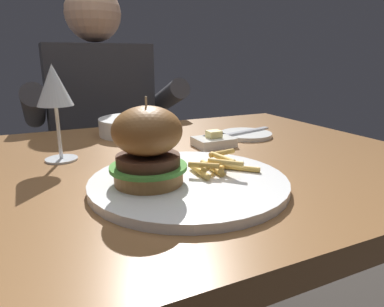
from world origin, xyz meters
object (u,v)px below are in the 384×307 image
Objects in this scene: butter_dish at (214,141)px; soup_bowl at (134,125)px; main_plate at (189,182)px; bread_plate at (246,134)px; wine_glass at (54,89)px; diner_person at (104,158)px; table_knife at (232,134)px; burger_sandwich at (148,145)px.

soup_bowl reaches higher than butter_dish.
main_plate is 2.36× the size of bread_plate.
diner_person is at bearing 72.18° from wine_glass.
bread_plate is at bearing 22.61° from butter_dish.
wine_glass reaches higher than bread_plate.
wine_glass is at bearing -178.93° from table_knife.
wine_glass is at bearing 174.41° from butter_dish.
bread_plate is 0.61× the size of table_knife.
main_plate is at bearing -137.58° from bread_plate.
burger_sandwich is (-0.06, 0.01, 0.07)m from main_plate.
table_knife is 0.08m from butter_dish.
burger_sandwich reaches higher than bread_plate.
soup_bowl is (0.03, 0.40, 0.02)m from main_plate.
soup_bowl is at bearing 86.21° from main_plate.
wine_glass reaches higher than burger_sandwich.
butter_dish is 0.49× the size of soup_bowl.
soup_bowl is at bearing 141.84° from table_knife.
table_knife is 1.22× the size of soup_bowl.
bread_plate is 0.05m from table_knife.
butter_dish is at bearing -56.76° from soup_bowl.
diner_person reaches higher than bread_plate.
main_plate is 0.26m from butter_dish.
main_plate is 1.43× the size of table_knife.
wine_glass is at bearing -139.45° from soup_bowl.
diner_person is at bearing 115.30° from bread_plate.
wine_glass is 1.04× the size of soup_bowl.
burger_sandwich reaches higher than soup_bowl.
butter_dish is (0.33, -0.03, -0.13)m from wine_glass.
burger_sandwich is 0.73× the size of soup_bowl.
bread_plate is 1.50× the size of butter_dish.
bread_plate is at bearing 42.42° from main_plate.
burger_sandwich is 0.26m from wine_glass.
diner_person is (0.02, 0.81, -0.18)m from main_plate.
wine_glass is 0.16× the size of diner_person.
diner_person is at bearing 103.07° from butter_dish.
main_plate is at bearing -93.79° from soup_bowl.
table_knife is 0.26m from soup_bowl.
diner_person reaches higher than burger_sandwich.
soup_bowl is 0.15× the size of diner_person.
diner_person is (-0.14, 0.61, -0.19)m from butter_dish.
diner_person reaches higher than soup_bowl.
diner_person is at bearing 84.38° from burger_sandwich.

